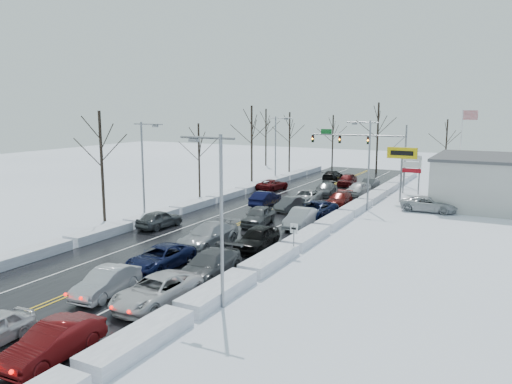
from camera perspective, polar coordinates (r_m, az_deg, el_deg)
The scene contains 45 objects.
ground at distance 45.74m, azimuth -1.14°, elevation -3.34°, with size 160.00×160.00×0.00m, color white.
road_surface at distance 47.46m, azimuth 0.03°, elevation -2.85°, with size 14.00×84.00×0.01m, color black.
snow_bank_left at distance 51.35m, azimuth -7.51°, elevation -1.97°, with size 1.66×72.00×0.73m, color white.
snow_bank_right at distance 44.53m, azimuth 8.74°, elevation -3.81°, with size 1.66×72.00×0.73m, color white.
traffic_signal_mast at distance 69.57m, azimuth 12.64°, elevation 5.48°, with size 13.28×0.39×8.00m.
tires_plus_sign at distance 56.36m, azimuth 16.35°, elevation 3.89°, with size 3.20×0.34×6.00m.
used_vehicles_sign at distance 62.40m, azimuth 17.38°, elevation 2.82°, with size 2.20×0.22×4.65m.
speed_limit_sign at distance 34.86m, azimuth 4.35°, elevation -4.76°, with size 0.55×0.09×2.35m.
flagpole at distance 69.45m, azimuth 22.51°, elevation 5.34°, with size 1.87×1.20×10.00m.
streetlight_se at distance 25.33m, azimuth -4.36°, elevation -1.74°, with size 3.20×0.25×9.00m.
streetlight_ne at distance 51.02m, azimuth 12.58°, elevation 3.83°, with size 3.20×0.25×9.00m.
streetlight_sw at distance 46.26m, azimuth -12.65°, elevation 3.25°, with size 3.20×0.25×9.00m.
streetlight_nw at distance 69.90m, azimuth 2.39°, elevation 5.59°, with size 3.20×0.25×9.00m.
tree_left_b at distance 46.81m, azimuth -17.32°, elevation 5.18°, with size 4.00×4.00×10.00m.
tree_left_c at distance 57.05m, azimuth -6.55°, elevation 5.24°, with size 3.40×3.40×8.50m.
tree_left_d at distance 69.30m, azimuth -0.50°, elevation 7.24°, with size 4.20×4.20×10.50m.
tree_left_e at distance 79.94m, azimuth 3.86°, elevation 7.04°, with size 3.80×3.80×9.50m.
tree_far_a at distance 88.41m, azimuth 1.14°, elevation 7.54°, with size 4.00×4.00×10.00m.
tree_far_b at distance 84.72m, azimuth 8.78°, elevation 6.87°, with size 3.60×3.60×9.00m.
tree_far_c at distance 80.47m, azimuth 13.77°, elevation 7.55°, with size 4.40×4.40×11.00m.
tree_far_d at distance 80.21m, azimuth 20.96°, elevation 5.94°, with size 3.40×3.40×8.50m.
queued_car_1 at distance 29.48m, azimuth -16.66°, elevation -11.22°, with size 1.60×4.57×1.51m, color #AEB1B7.
queued_car_2 at distance 33.22m, azimuth -10.85°, elevation -8.58°, with size 2.44×5.28×1.47m, color black.
queued_car_3 at distance 37.70m, azimuth -5.49°, elevation -6.23°, with size 2.40×5.91×1.71m, color #999BA0.
queued_car_4 at distance 44.27m, azimuth 0.28°, elevation -3.78°, with size 1.96×4.86×1.66m, color #45484A.
queued_car_5 at distance 50.40m, azimuth 3.83°, elevation -2.13°, with size 1.44×4.13×1.36m, color #3A3C3F.
queued_car_6 at distance 54.11m, azimuth 5.74°, elevation -1.34°, with size 2.46×5.33×1.48m, color gray.
queued_car_7 at distance 59.65m, azimuth 7.87°, elevation -0.35°, with size 2.01×4.95×1.44m, color #434649.
queued_car_8 at distance 67.16m, azimuth 10.37°, elevation 0.71°, with size 1.91×4.74×1.62m, color #43080A.
queued_car_9 at distance 23.35m, azimuth -22.02°, elevation -17.29°, with size 1.62×4.65×1.53m, color #530B0C.
queued_car_10 at distance 27.55m, azimuth -11.24°, elevation -12.50°, with size 2.54×5.51×1.53m, color silver.
queued_car_11 at distance 31.11m, azimuth -5.34°, elevation -9.72°, with size 2.25×5.55×1.61m, color #3F4144.
queued_car_12 at distance 36.87m, azimuth 0.12°, elevation -6.55°, with size 2.00×4.98×1.70m, color black.
queued_car_13 at distance 43.60m, azimuth 5.13°, elevation -4.03°, with size 1.73×4.97×1.64m, color #919498.
queued_car_14 at distance 47.27m, azimuth 6.76°, elevation -2.98°, with size 2.60×5.64×1.57m, color black.
queued_car_15 at distance 53.57m, azimuth 9.47°, elevation -1.54°, with size 1.98×4.88×1.41m, color #4D0C0A.
queued_car_16 at distance 60.26m, azimuth 11.55°, elevation -0.35°, with size 1.84×4.56×1.55m, color silver.
queued_car_17 at distance 64.39m, azimuth 12.83°, elevation 0.24°, with size 1.50×4.30×1.42m, color #3A3C3F.
oncoming_car_0 at distance 52.78m, azimuth 1.07°, elevation -1.57°, with size 1.66×4.76×1.57m, color black.
oncoming_car_1 at distance 62.73m, azimuth 1.90°, elevation 0.23°, with size 2.26×4.90×1.36m, color #500A0D.
oncoming_car_2 at distance 72.19m, azimuth 8.72°, elevation 1.37°, with size 1.96×4.83×1.40m, color black.
oncoming_car_3 at distance 44.12m, azimuth -10.94°, elevation -4.00°, with size 1.81×4.51×1.54m, color #434649.
parked_car_0 at distance 52.74m, azimuth 19.13°, elevation -2.13°, with size 2.50×5.43×1.51m, color #ACAFB4.
parked_car_1 at distance 57.48m, azimuth 22.78°, elevation -1.41°, with size 2.19×5.38×1.56m, color #46494C.
parked_car_2 at distance 61.05m, azimuth 21.10°, elevation -0.68°, with size 1.75×4.34×1.48m, color black.
Camera 1 is at (21.51, -39.02, 10.33)m, focal length 35.00 mm.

